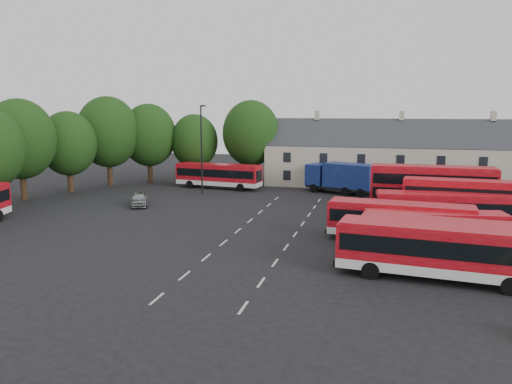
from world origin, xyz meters
TOP-DOWN VIEW (x-y plane):
  - ground at (0.00, 0.00)m, footprint 140.00×140.00m
  - lane_markings at (2.50, 2.00)m, footprint 5.15×33.80m
  - treeline at (-20.74, 19.36)m, footprint 29.92×32.59m
  - terrace_houses at (14.00, 30.00)m, footprint 35.70×7.13m
  - bus_row_a at (15.43, -6.92)m, footprint 12.42×4.07m
  - bus_row_b at (16.06, -3.88)m, footprint 11.34×3.85m
  - bus_row_c at (15.81, -0.06)m, footprint 10.51×3.94m
  - bus_row_d at (13.37, 1.70)m, footprint 11.29×3.56m
  - bus_row_e at (17.20, 6.61)m, footprint 11.68×3.53m
  - bus_dd_south at (18.85, 8.82)m, footprint 10.30×3.05m
  - bus_dd_north at (16.69, 13.22)m, footprint 11.85×3.08m
  - bus_north at (-8.89, 23.28)m, footprint 11.59×3.96m
  - box_truck at (7.04, 23.25)m, footprint 9.01×5.64m
  - silver_car at (-13.46, 9.96)m, footprint 3.51×4.64m
  - lamppost at (-9.46, 18.74)m, footprint 0.75×0.42m

SIDE VIEW (x-z plane):
  - ground at x=0.00m, z-range 0.00..0.00m
  - lane_markings at x=2.50m, z-range 0.00..0.01m
  - silver_car at x=-13.46m, z-range 0.00..1.47m
  - bus_row_c at x=15.81m, z-range 0.29..3.20m
  - bus_row_d at x=13.37m, z-range 0.32..3.46m
  - bus_row_b at x=16.06m, z-range 0.32..3.46m
  - bus_north at x=-8.89m, z-range 0.32..3.53m
  - bus_row_e at x=17.20m, z-range 0.33..3.58m
  - bus_row_a at x=15.43m, z-range 0.35..3.80m
  - box_truck at x=7.04m, z-range 0.23..4.00m
  - bus_dd_south at x=18.85m, z-range 0.29..4.46m
  - bus_dd_north at x=16.69m, z-range 0.34..5.17m
  - terrace_houses at x=14.00m, z-range -1.17..8.89m
  - lamppost at x=-9.46m, z-range 0.36..11.14m
  - treeline at x=-20.74m, z-range 0.68..12.69m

